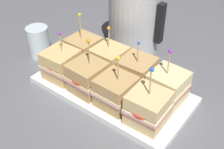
# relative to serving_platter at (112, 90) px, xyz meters

# --- Properties ---
(ground_plane) EXTENTS (6.00, 6.00, 0.00)m
(ground_plane) POSITION_rel_serving_platter_xyz_m (0.00, 0.00, -0.01)
(ground_plane) COLOR slate
(serving_platter) EXTENTS (0.43, 0.22, 0.02)m
(serving_platter) POSITION_rel_serving_platter_xyz_m (0.00, 0.00, 0.00)
(serving_platter) COLOR white
(serving_platter) RESTS_ON ground_plane
(sandwich_front_far_left) EXTENTS (0.09, 0.09, 0.14)m
(sandwich_front_far_left) POSITION_rel_serving_platter_xyz_m (-0.14, -0.05, 0.05)
(sandwich_front_far_left) COLOR tan
(sandwich_front_far_left) RESTS_ON serving_platter
(sandwich_front_center_left) EXTENTS (0.09, 0.09, 0.16)m
(sandwich_front_center_left) POSITION_rel_serving_platter_xyz_m (-0.05, -0.05, 0.05)
(sandwich_front_center_left) COLOR tan
(sandwich_front_center_left) RESTS_ON serving_platter
(sandwich_front_center_right) EXTENTS (0.09, 0.09, 0.15)m
(sandwich_front_center_right) POSITION_rel_serving_platter_xyz_m (0.05, -0.05, 0.05)
(sandwich_front_center_right) COLOR tan
(sandwich_front_center_right) RESTS_ON serving_platter
(sandwich_front_far_right) EXTENTS (0.09, 0.09, 0.16)m
(sandwich_front_far_right) POSITION_rel_serving_platter_xyz_m (0.14, -0.05, 0.05)
(sandwich_front_far_right) COLOR #DBB77A
(sandwich_front_far_right) RESTS_ON serving_platter
(sandwich_back_far_left) EXTENTS (0.09, 0.09, 0.16)m
(sandwich_back_far_left) POSITION_rel_serving_platter_xyz_m (-0.14, 0.04, 0.05)
(sandwich_back_far_left) COLOR tan
(sandwich_back_far_left) RESTS_ON serving_platter
(sandwich_back_center_left) EXTENTS (0.09, 0.09, 0.15)m
(sandwich_back_center_left) POSITION_rel_serving_platter_xyz_m (-0.05, 0.05, 0.05)
(sandwich_back_center_left) COLOR tan
(sandwich_back_center_left) RESTS_ON serving_platter
(sandwich_back_center_right) EXTENTS (0.09, 0.09, 0.14)m
(sandwich_back_center_right) POSITION_rel_serving_platter_xyz_m (0.05, 0.05, 0.05)
(sandwich_back_center_right) COLOR tan
(sandwich_back_center_right) RESTS_ON serving_platter
(sandwich_back_far_right) EXTENTS (0.09, 0.09, 0.15)m
(sandwich_back_far_right) POSITION_rel_serving_platter_xyz_m (0.14, 0.05, 0.05)
(sandwich_back_far_right) COLOR beige
(sandwich_back_far_right) RESTS_ON serving_platter
(kettle_steel) EXTENTS (0.19, 0.17, 0.25)m
(kettle_steel) POSITION_rel_serving_platter_xyz_m (-0.09, 0.24, 0.10)
(kettle_steel) COLOR #B7BABF
(kettle_steel) RESTS_ON ground_plane
(drinking_glass) EXTENTS (0.07, 0.07, 0.10)m
(drinking_glass) POSITION_rel_serving_platter_xyz_m (-0.30, 0.01, 0.04)
(drinking_glass) COLOR silver
(drinking_glass) RESTS_ON ground_plane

